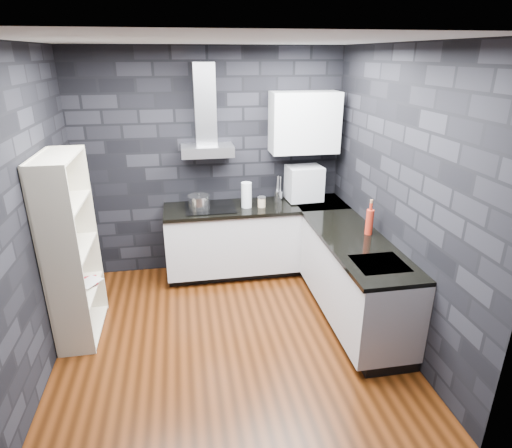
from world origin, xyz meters
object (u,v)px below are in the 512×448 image
object	(u,v)px
glass_vase	(246,195)
fruit_bowl	(68,251)
red_bottle	(369,222)
utensil_crock	(278,196)
bookshelf	(71,250)
storage_jar	(262,202)
appliance_garage	(304,183)
pot	(199,203)

from	to	relation	value
glass_vase	fruit_bowl	size ratio (longest dim) A/B	1.57
red_bottle	utensil_crock	bearing A→B (deg)	119.62
bookshelf	fruit_bowl	bearing A→B (deg)	-71.99
bookshelf	storage_jar	bearing A→B (deg)	41.87
fruit_bowl	appliance_garage	bearing A→B (deg)	23.80
storage_jar	pot	bearing A→B (deg)	176.93
pot	glass_vase	bearing A→B (deg)	-1.29
glass_vase	appliance_garage	distance (m)	0.75
pot	glass_vase	xyz separation A→B (m)	(0.56, -0.01, 0.07)
storage_jar	bookshelf	distance (m)	2.16
pot	appliance_garage	xyz separation A→B (m)	(1.29, 0.10, 0.14)
storage_jar	appliance_garage	distance (m)	0.60
storage_jar	bookshelf	bearing A→B (deg)	-156.14
appliance_garage	fruit_bowl	bearing A→B (deg)	-159.76
appliance_garage	bookshelf	size ratio (longest dim) A/B	0.23
pot	red_bottle	distance (m)	1.95
storage_jar	fruit_bowl	size ratio (longest dim) A/B	0.58
glass_vase	appliance_garage	xyz separation A→B (m)	(0.73, 0.12, 0.07)
pot	bookshelf	world-z (taller)	bookshelf
glass_vase	utensil_crock	world-z (taller)	glass_vase
utensil_crock	appliance_garage	distance (m)	0.35
red_bottle	bookshelf	size ratio (longest dim) A/B	0.14
appliance_garage	fruit_bowl	distance (m)	2.77
red_bottle	bookshelf	world-z (taller)	bookshelf
utensil_crock	red_bottle	bearing A→B (deg)	-60.38
fruit_bowl	glass_vase	bearing A→B (deg)	29.09
storage_jar	fruit_bowl	xyz separation A→B (m)	(-1.98, -0.97, -0.02)
utensil_crock	red_bottle	world-z (taller)	red_bottle
utensil_crock	appliance_garage	xyz separation A→B (m)	(0.31, -0.04, 0.16)
utensil_crock	fruit_bowl	size ratio (longest dim) A/B	0.67
pot	red_bottle	xyz separation A→B (m)	(1.65, -1.04, 0.04)
pot	red_bottle	size ratio (longest dim) A/B	0.95
utensil_crock	fruit_bowl	xyz separation A→B (m)	(-2.22, -1.15, -0.03)
pot	appliance_garage	distance (m)	1.31
pot	fruit_bowl	world-z (taller)	pot
storage_jar	red_bottle	size ratio (longest dim) A/B	0.43
pot	bookshelf	distance (m)	1.54
glass_vase	bookshelf	world-z (taller)	bookshelf
glass_vase	appliance_garage	world-z (taller)	appliance_garage
pot	fruit_bowl	size ratio (longest dim) A/B	1.28
red_bottle	fruit_bowl	bearing A→B (deg)	179.51
appliance_garage	utensil_crock	bearing A→B (deg)	169.67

